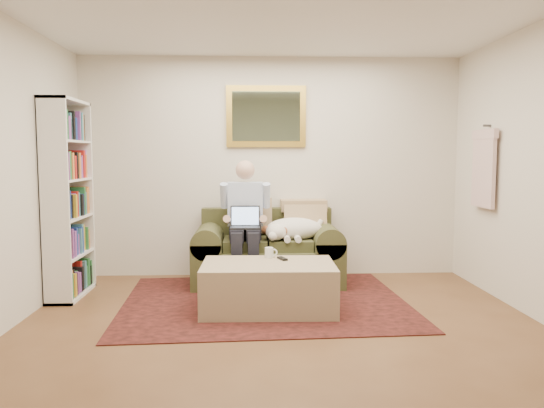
{
  "coord_description": "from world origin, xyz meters",
  "views": [
    {
      "loc": [
        -0.25,
        -3.84,
        1.44
      ],
      "look_at": [
        -0.03,
        1.5,
        0.95
      ],
      "focal_mm": 35.0,
      "sensor_mm": 36.0,
      "label": 1
    }
  ],
  "objects": [
    {
      "name": "laptop",
      "position": [
        -0.3,
        1.83,
        0.73
      ],
      "size": [
        0.32,
        0.25,
        0.23
      ],
      "color": "black",
      "rests_on": "seated_man"
    },
    {
      "name": "rug",
      "position": [
        -0.11,
        1.27,
        0.01
      ],
      "size": [
        2.85,
        2.33,
        0.01
      ],
      "primitive_type": "cube",
      "rotation": [
        0.0,
        0.0,
        0.05
      ],
      "color": "black",
      "rests_on": "room_shell"
    },
    {
      "name": "coffee_mug",
      "position": [
        -0.07,
        1.26,
        0.5
      ],
      "size": [
        0.08,
        0.08,
        0.1
      ],
      "primitive_type": "cylinder",
      "color": "white",
      "rests_on": "ottoman"
    },
    {
      "name": "hanging_shirt",
      "position": [
        2.19,
        1.6,
        1.35
      ],
      "size": [
        0.06,
        0.52,
        0.9
      ],
      "primitive_type": null,
      "color": "beige",
      "rests_on": "room_shell"
    },
    {
      "name": "seated_man",
      "position": [
        -0.3,
        1.9,
        0.69
      ],
      "size": [
        0.54,
        0.78,
        1.39
      ],
      "primitive_type": null,
      "color": "#8CA2D8",
      "rests_on": "sofa"
    },
    {
      "name": "tv_remote",
      "position": [
        0.06,
        1.16,
        0.46
      ],
      "size": [
        0.1,
        0.16,
        0.02
      ],
      "primitive_type": "cube",
      "rotation": [
        0.0,
        0.0,
        0.35
      ],
      "color": "black",
      "rests_on": "ottoman"
    },
    {
      "name": "sleeping_dog",
      "position": [
        0.24,
        1.97,
        0.63
      ],
      "size": [
        0.68,
        0.43,
        0.25
      ],
      "primitive_type": null,
      "color": "white",
      "rests_on": "sofa"
    },
    {
      "name": "sofa",
      "position": [
        -0.06,
        2.05,
        0.28
      ],
      "size": [
        1.65,
        0.84,
        0.99
      ],
      "color": "#494826",
      "rests_on": "room_shell"
    },
    {
      "name": "bookshelf",
      "position": [
        -2.1,
        1.6,
        1.0
      ],
      "size": [
        0.28,
        0.8,
        2.0
      ],
      "primitive_type": null,
      "color": "white",
      "rests_on": "room_shell"
    },
    {
      "name": "room_shell",
      "position": [
        0.0,
        0.35,
        1.3
      ],
      "size": [
        4.51,
        5.0,
        2.61
      ],
      "color": "brown",
      "rests_on": "ground"
    },
    {
      "name": "ottoman",
      "position": [
        -0.08,
        0.99,
        0.22
      ],
      "size": [
        1.24,
        0.8,
        0.45
      ],
      "primitive_type": "cube",
      "rotation": [
        0.0,
        0.0,
        -0.02
      ],
      "color": "tan",
      "rests_on": "room_shell"
    },
    {
      "name": "wall_mirror",
      "position": [
        -0.06,
        2.47,
        1.9
      ],
      "size": [
        0.94,
        0.04,
        0.72
      ],
      "color": "gold",
      "rests_on": "room_shell"
    }
  ]
}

